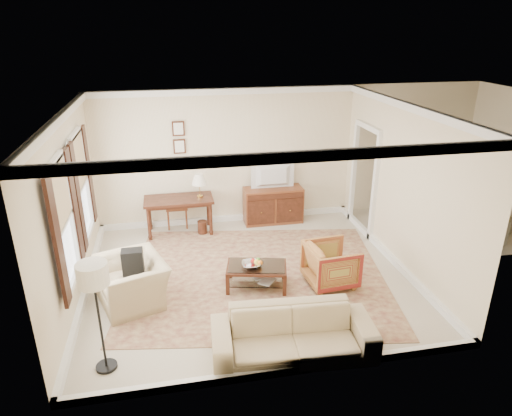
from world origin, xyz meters
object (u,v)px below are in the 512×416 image
object	(u,v)px
sofa	(293,327)
sideboard	(273,205)
writing_desk	(179,203)
club_armchair	(132,275)
tv	(274,169)
striped_armchair	(331,263)
coffee_table	(257,271)

from	to	relation	value
sofa	sideboard	bearing A→B (deg)	84.41
writing_desk	sofa	distance (m)	4.35
club_armchair	sofa	xyz separation A→B (m)	(2.14, -1.69, -0.06)
writing_desk	tv	world-z (taller)	tv
striped_armchair	sofa	bearing A→B (deg)	140.51
coffee_table	writing_desk	bearing A→B (deg)	115.39
writing_desk	sideboard	bearing A→B (deg)	4.90
club_armchair	striped_armchair	bearing A→B (deg)	69.11
sofa	club_armchair	bearing A→B (deg)	145.87
sideboard	club_armchair	world-z (taller)	club_armchair
striped_armchair	club_armchair	size ratio (longest dim) A/B	0.73
tv	sofa	size ratio (longest dim) A/B	0.42
striped_armchair	writing_desk	bearing A→B (deg)	38.18
writing_desk	sideboard	size ratio (longest dim) A/B	1.10
writing_desk	club_armchair	size ratio (longest dim) A/B	1.27
sideboard	coffee_table	distance (m)	2.75
sideboard	writing_desk	bearing A→B (deg)	-175.10
tv	club_armchair	bearing A→B (deg)	42.25
writing_desk	coffee_table	xyz separation A→B (m)	(1.15, -2.43, -0.34)
club_armchair	writing_desk	bearing A→B (deg)	142.20
sideboard	tv	distance (m)	0.84
striped_armchair	club_armchair	xyz separation A→B (m)	(-3.23, 0.11, 0.08)
tv	striped_armchair	world-z (taller)	tv
striped_armchair	club_armchair	distance (m)	3.23
tv	writing_desk	bearing A→B (deg)	4.35
striped_armchair	sofa	distance (m)	1.92
tv	striped_armchair	bearing A→B (deg)	97.33
tv	sofa	bearing A→B (deg)	80.19
tv	sofa	xyz separation A→B (m)	(-0.74, -4.30, -0.82)
tv	striped_armchair	xyz separation A→B (m)	(0.35, -2.72, -0.83)
sideboard	tv	bearing A→B (deg)	-90.00
sofa	writing_desk	bearing A→B (deg)	111.55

